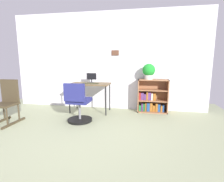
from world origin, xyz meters
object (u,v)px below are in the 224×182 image
at_px(office_chair, 78,106).
at_px(bookshelf_low, 152,98).
at_px(monitor, 92,78).
at_px(keyboard, 90,83).
at_px(potted_plant_on_shelf, 149,71).
at_px(desk, 90,86).
at_px(rocking_chair, 7,101).

distance_m(office_chair, bookshelf_low, 1.87).
height_order(monitor, keyboard, monitor).
bearing_deg(keyboard, office_chair, -93.38).
height_order(monitor, bookshelf_low, monitor).
xyz_separation_m(keyboard, potted_plant_on_shelf, (1.39, 0.30, 0.30)).
xyz_separation_m(desk, potted_plant_on_shelf, (1.43, 0.24, 0.37)).
bearing_deg(desk, bookshelf_low, 10.59).
relative_size(monitor, rocking_chair, 0.28).
distance_m(office_chair, potted_plant_on_shelf, 1.89).
xyz_separation_m(desk, bookshelf_low, (1.53, 0.29, -0.30)).
relative_size(keyboard, potted_plant_on_shelf, 1.06).
bearing_deg(potted_plant_on_shelf, keyboard, -167.83).
distance_m(desk, keyboard, 0.10).
height_order(monitor, office_chair, monitor).
xyz_separation_m(monitor, potted_plant_on_shelf, (1.41, 0.15, 0.18)).
distance_m(keyboard, bookshelf_low, 1.58).
height_order(monitor, rocking_chair, monitor).
height_order(desk, potted_plant_on_shelf, potted_plant_on_shelf).
bearing_deg(rocking_chair, potted_plant_on_shelf, 24.16).
distance_m(rocking_chair, bookshelf_low, 3.28).
bearing_deg(bookshelf_low, monitor, -172.67).
bearing_deg(rocking_chair, monitor, 37.92).
bearing_deg(bookshelf_low, desk, -169.41).
xyz_separation_m(desk, keyboard, (0.03, -0.06, 0.07)).
bearing_deg(potted_plant_on_shelf, desk, -170.54).
relative_size(desk, keyboard, 2.44).
xyz_separation_m(rocking_chair, potted_plant_on_shelf, (2.88, 1.29, 0.58)).
bearing_deg(keyboard, rocking_chair, -146.31).
height_order(desk, rocking_chair, rocking_chair).
relative_size(monitor, bookshelf_low, 0.30).
bearing_deg(monitor, keyboard, -83.83).
bearing_deg(monitor, potted_plant_on_shelf, 5.92).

